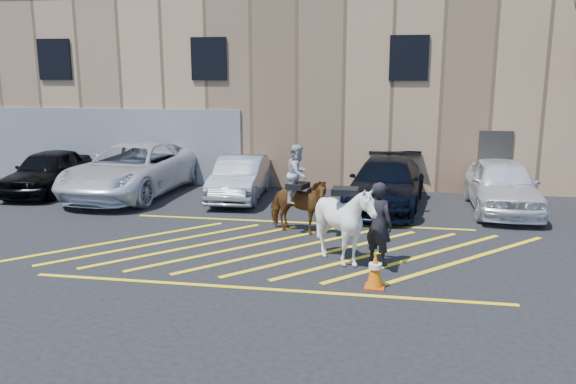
% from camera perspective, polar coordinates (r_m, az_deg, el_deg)
% --- Properties ---
extents(ground, '(90.00, 90.00, 0.00)m').
position_cam_1_polar(ground, '(13.66, -0.16, -5.51)').
color(ground, black).
rests_on(ground, ground).
extents(car_black_suv, '(2.19, 4.54, 1.49)m').
position_cam_1_polar(car_black_suv, '(21.30, -23.17, 1.95)').
color(car_black_suv, black).
rests_on(car_black_suv, ground).
extents(car_white_pickup, '(3.37, 6.48, 1.75)m').
position_cam_1_polar(car_white_pickup, '(19.93, -15.42, 2.23)').
color(car_white_pickup, silver).
rests_on(car_white_pickup, ground).
extents(car_silver_sedan, '(1.69, 4.31, 1.40)m').
position_cam_1_polar(car_silver_sedan, '(18.69, -4.86, 1.45)').
color(car_silver_sedan, '#999EA7').
rests_on(car_silver_sedan, ground).
extents(car_blue_suv, '(2.75, 5.42, 1.51)m').
position_cam_1_polar(car_blue_suv, '(17.65, 9.93, 0.87)').
color(car_blue_suv, black).
rests_on(car_blue_suv, ground).
extents(car_white_suv, '(2.00, 4.70, 1.59)m').
position_cam_1_polar(car_white_suv, '(18.10, 20.94, 0.65)').
color(car_white_suv, white).
rests_on(car_white_suv, ground).
extents(handler, '(0.80, 0.76, 1.84)m').
position_cam_1_polar(handler, '(12.30, 9.21, -3.20)').
color(handler, black).
rests_on(handler, ground).
extents(warehouse, '(32.42, 10.20, 7.30)m').
position_cam_1_polar(warehouse, '(24.93, 4.54, 10.93)').
color(warehouse, tan).
rests_on(warehouse, ground).
extents(hatching_zone, '(12.60, 5.12, 0.01)m').
position_cam_1_polar(hatching_zone, '(13.37, -0.38, -5.87)').
color(hatching_zone, yellow).
rests_on(hatching_zone, ground).
extents(mounted_bay, '(1.92, 1.28, 2.33)m').
position_cam_1_polar(mounted_bay, '(14.55, 1.00, -0.58)').
color(mounted_bay, brown).
rests_on(mounted_bay, ground).
extents(saddled_white, '(1.55, 1.73, 1.83)m').
position_cam_1_polar(saddled_white, '(12.24, 5.76, -3.17)').
color(saddled_white, white).
rests_on(saddled_white, ground).
extents(traffic_cone, '(0.40, 0.40, 0.73)m').
position_cam_1_polar(traffic_cone, '(11.14, 8.84, -7.80)').
color(traffic_cone, '#DC3C09').
rests_on(traffic_cone, ground).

